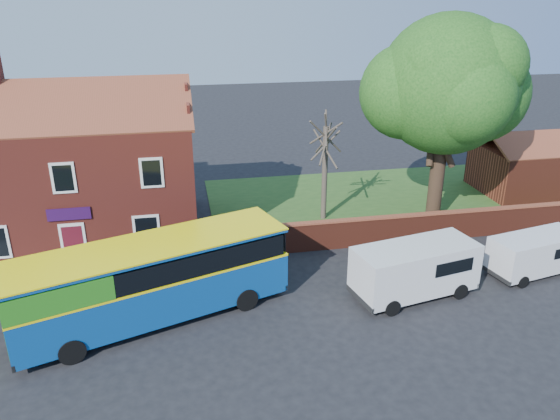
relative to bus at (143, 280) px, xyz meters
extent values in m
plane|color=black|center=(3.42, -1.95, -1.92)|extent=(120.00, 120.00, 0.00)
cube|color=gray|center=(-3.58, 3.80, -1.86)|extent=(18.00, 3.50, 0.12)
cube|color=slate|center=(-3.58, 2.05, -1.85)|extent=(18.00, 0.15, 0.14)
cube|color=#426B28|center=(16.42, 11.05, -1.90)|extent=(26.00, 12.00, 0.04)
cube|color=maroon|center=(-3.58, 9.55, 1.33)|extent=(12.00, 8.00, 6.50)
cube|color=brown|center=(-3.58, 7.55, 5.58)|extent=(12.30, 4.08, 2.16)
cube|color=brown|center=(-3.58, 11.55, 5.58)|extent=(12.30, 4.08, 2.16)
cube|color=black|center=(-3.58, 5.52, 2.68)|extent=(1.10, 0.06, 1.50)
cube|color=#4C0F19|center=(-3.58, 5.50, -0.82)|extent=(0.95, 0.04, 2.10)
cube|color=silver|center=(-3.58, 5.52, -0.77)|extent=(1.20, 0.06, 2.30)
cube|color=#2C0D3B|center=(-3.58, 5.49, 0.88)|extent=(2.00, 0.06, 0.60)
cube|color=maroon|center=(16.42, 5.05, -1.17)|extent=(22.00, 0.30, 1.50)
cube|color=brown|center=(16.42, 5.05, -0.37)|extent=(22.00, 0.38, 0.10)
cube|color=maroon|center=(25.42, 11.05, -0.42)|extent=(8.00, 5.00, 3.00)
cube|color=brown|center=(25.42, 9.80, 1.63)|extent=(8.20, 2.56, 1.24)
cube|color=brown|center=(25.42, 12.30, 1.63)|extent=(8.20, 2.56, 1.24)
cube|color=#0D4590|center=(0.34, 0.12, -0.65)|extent=(11.41, 6.27, 1.77)
cube|color=yellow|center=(0.34, 0.12, 0.23)|extent=(11.44, 6.29, 0.10)
cube|color=black|center=(0.34, 0.12, 0.76)|extent=(11.00, 6.14, 0.88)
cube|color=#2D881D|center=(-3.12, -1.08, 0.76)|extent=(4.49, 3.90, 0.94)
cube|color=#0D4590|center=(0.34, 0.12, 1.36)|extent=(11.41, 6.27, 0.14)
cube|color=yellow|center=(0.34, 0.12, 1.44)|extent=(11.46, 6.32, 0.06)
cylinder|color=black|center=(-2.59, -2.28, -1.42)|extent=(1.04, 0.59, 1.00)
cylinder|color=black|center=(-3.45, 0.19, -1.42)|extent=(1.04, 0.59, 1.00)
cylinder|color=black|center=(4.13, 0.05, -1.42)|extent=(1.04, 0.59, 1.00)
cylinder|color=black|center=(3.28, 2.52, -1.42)|extent=(1.04, 0.59, 1.00)
cube|color=white|center=(11.58, -0.18, -0.55)|extent=(5.81, 3.24, 2.08)
cube|color=black|center=(14.00, 0.31, -0.22)|extent=(0.45, 1.84, 0.82)
cube|color=black|center=(14.23, 0.36, -1.48)|extent=(0.53, 2.17, 0.26)
cylinder|color=black|center=(10.06, -1.54, -1.56)|extent=(0.75, 0.36, 0.72)
cylinder|color=black|center=(9.65, 0.49, -1.56)|extent=(0.75, 0.36, 0.72)
cylinder|color=black|center=(13.50, -0.85, -1.56)|extent=(0.75, 0.36, 0.72)
cylinder|color=black|center=(13.09, 1.19, -1.56)|extent=(0.75, 0.36, 0.72)
cube|color=white|center=(18.04, 0.60, -0.80)|extent=(4.74, 2.65, 1.70)
cylinder|color=black|center=(16.80, -0.50, -1.63)|extent=(0.62, 0.33, 0.59)
cylinder|color=black|center=(16.47, 1.14, -1.63)|extent=(0.62, 0.33, 0.59)
cylinder|color=black|center=(19.28, 1.70, -1.63)|extent=(0.62, 0.33, 0.59)
cylinder|color=black|center=(16.30, 7.75, 0.49)|extent=(0.84, 0.84, 4.84)
sphere|color=#417E27|center=(16.30, 7.75, 5.96)|extent=(7.57, 7.57, 7.57)
sphere|color=#417E27|center=(18.50, 8.17, 5.33)|extent=(5.47, 5.47, 5.47)
sphere|color=#417E27|center=(14.30, 8.38, 5.54)|extent=(5.26, 5.26, 5.26)
cylinder|color=#4C4238|center=(9.94, 9.00, 0.87)|extent=(0.32, 0.32, 5.58)
cylinder|color=#4C4238|center=(9.94, 9.00, 2.86)|extent=(0.33, 2.72, 2.19)
cylinder|color=#4C4238|center=(9.94, 9.00, 2.66)|extent=(1.42, 2.01, 2.01)
cylinder|color=#4C4238|center=(9.94, 9.00, 3.06)|extent=(2.29, 1.05, 2.23)
camera|label=1|loc=(1.77, -19.83, 10.90)|focal=35.00mm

